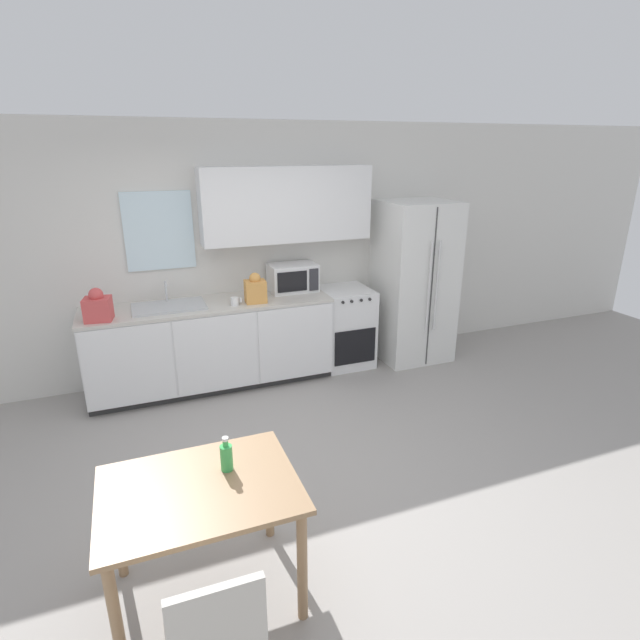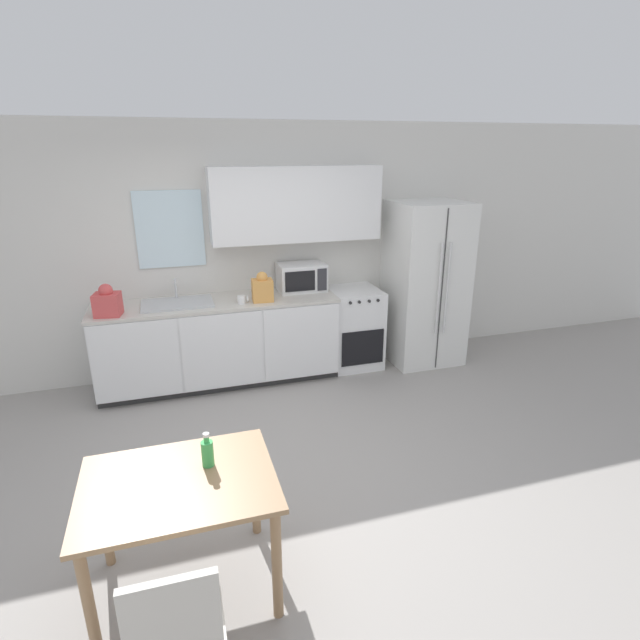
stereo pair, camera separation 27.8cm
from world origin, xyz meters
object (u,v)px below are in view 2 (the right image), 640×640
at_px(dining_table, 180,499).
at_px(coffee_mug, 242,300).
at_px(drink_bottle, 208,452).
at_px(microwave, 302,277).
at_px(dining_chair_near, 177,639).
at_px(oven_range, 353,327).
at_px(refrigerator, 425,283).

bearing_deg(dining_table, coffee_mug, 73.58).
bearing_deg(dining_table, drink_bottle, 29.97).
relative_size(microwave, drink_bottle, 2.51).
height_order(dining_table, dining_chair_near, dining_chair_near).
distance_m(oven_range, drink_bottle, 3.23).
xyz_separation_m(microwave, dining_chair_near, (-1.50, -3.58, -0.54)).
xyz_separation_m(oven_range, dining_table, (-2.04, -2.71, 0.17)).
relative_size(dining_chair_near, drink_bottle, 4.55).
bearing_deg(dining_chair_near, drink_bottle, 76.23).
xyz_separation_m(microwave, drink_bottle, (-1.28, -2.72, -0.25)).
bearing_deg(refrigerator, dining_table, -137.57).
bearing_deg(refrigerator, coffee_mug, -176.70).
distance_m(dining_table, dining_chair_near, 0.77).
xyz_separation_m(refrigerator, coffee_mug, (-2.14, -0.12, 0.03)).
bearing_deg(dining_chair_near, refrigerator, 49.79).
bearing_deg(refrigerator, drink_bottle, -136.92).
relative_size(coffee_mug, dining_table, 0.11).
distance_m(oven_range, refrigerator, 0.98).
bearing_deg(oven_range, coffee_mug, -171.39).
distance_m(refrigerator, coffee_mug, 2.15).
relative_size(oven_range, coffee_mug, 8.19).
relative_size(oven_range, microwave, 1.77).
height_order(coffee_mug, drink_bottle, coffee_mug).
height_order(coffee_mug, dining_chair_near, coffee_mug).
relative_size(refrigerator, coffee_mug, 16.82).
relative_size(oven_range, dining_chair_near, 0.98).
relative_size(dining_table, dining_chair_near, 1.11).
bearing_deg(dining_chair_near, dining_table, 86.68).
xyz_separation_m(coffee_mug, dining_chair_near, (-0.79, -3.28, -0.43)).
distance_m(refrigerator, dining_chair_near, 4.51).
height_order(oven_range, dining_chair_near, dining_chair_near).
height_order(oven_range, microwave, microwave).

